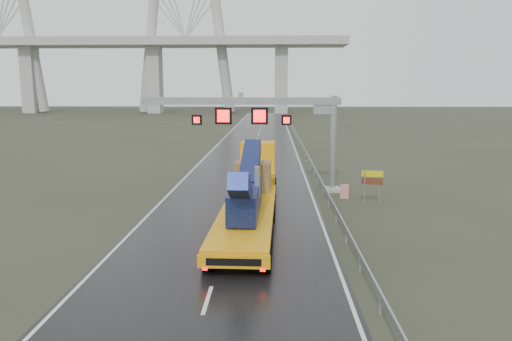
{
  "coord_description": "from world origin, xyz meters",
  "views": [
    {
      "loc": [
        2.37,
        -19.27,
        7.72
      ],
      "look_at": [
        1.46,
        8.14,
        3.2
      ],
      "focal_mm": 35.0,
      "sensor_mm": 36.0,
      "label": 1
    }
  ],
  "objects_px": {
    "sign_gantry": "(269,117)",
    "striped_barrier": "(344,192)",
    "exit_sign_pair": "(372,181)",
    "heavy_haul_truck": "(252,186)"
  },
  "relations": [
    {
      "from": "sign_gantry",
      "to": "heavy_haul_truck",
      "type": "relative_size",
      "value": 0.77
    },
    {
      "from": "exit_sign_pair",
      "to": "striped_barrier",
      "type": "distance_m",
      "value": 2.87
    },
    {
      "from": "sign_gantry",
      "to": "striped_barrier",
      "type": "xyz_separation_m",
      "value": [
        5.39,
        -2.4,
        -5.12
      ]
    },
    {
      "from": "heavy_haul_truck",
      "to": "exit_sign_pair",
      "type": "height_order",
      "value": "heavy_haul_truck"
    },
    {
      "from": "sign_gantry",
      "to": "exit_sign_pair",
      "type": "height_order",
      "value": "sign_gantry"
    },
    {
      "from": "heavy_haul_truck",
      "to": "striped_barrier",
      "type": "height_order",
      "value": "heavy_haul_truck"
    },
    {
      "from": "striped_barrier",
      "to": "sign_gantry",
      "type": "bearing_deg",
      "value": 161.75
    },
    {
      "from": "striped_barrier",
      "to": "heavy_haul_truck",
      "type": "bearing_deg",
      "value": -139.08
    },
    {
      "from": "sign_gantry",
      "to": "exit_sign_pair",
      "type": "bearing_deg",
      "value": -33.37
    },
    {
      "from": "sign_gantry",
      "to": "heavy_haul_truck",
      "type": "xyz_separation_m",
      "value": [
        -0.99,
        -6.89,
        -3.85
      ]
    }
  ]
}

